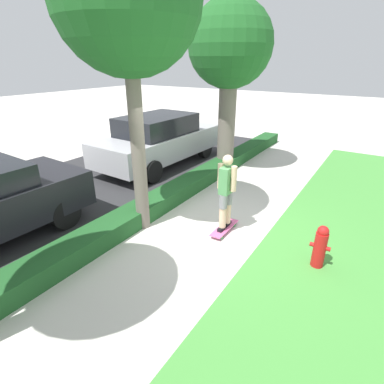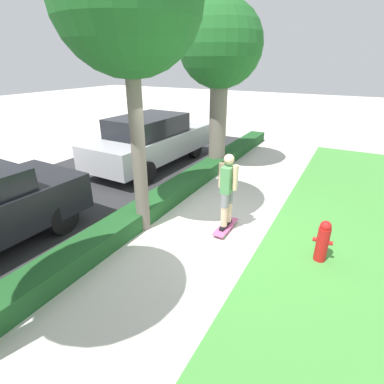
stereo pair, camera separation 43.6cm
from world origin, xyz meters
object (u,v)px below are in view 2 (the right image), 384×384
Objects in this scene: skater_person at (227,190)px; parked_car_middle at (151,140)px; skateboard at (226,227)px; tree_mid at (127,0)px; tree_far at (220,49)px; fire_hydrant at (323,241)px.

skater_person is 4.74m from parked_car_middle.
tree_mid is (-0.75, 1.56, 4.09)m from skateboard.
skater_person is at bearing -152.78° from tree_far.
parked_car_middle is at bearing 54.64° from skater_person.
skateboard is at bearing 85.20° from fire_hydrant.
tree_mid reaches higher than fire_hydrant.
skateboard is at bearing 75.96° from skater_person.
tree_far is at bearing 27.22° from skateboard.
skater_person is at bearing -123.48° from parked_car_middle.
skateboard is 0.16× the size of tree_mid.
tree_mid is at bearing 115.62° from skater_person.
parked_car_middle reaches higher than skater_person.
tree_mid is at bearing 115.62° from skateboard.
fire_hydrant is at bearing -94.80° from skater_person.
skater_person is 3.67m from tree_mid.
tree_mid is 5.33m from parked_car_middle.
fire_hydrant is at bearing -94.80° from skateboard.
tree_far is at bearing -65.58° from parked_car_middle.
skateboard is 1.91m from fire_hydrant.
parked_car_middle is at bearing 63.20° from fire_hydrant.
fire_hydrant is at bearing -114.92° from parked_car_middle.
fire_hydrant is at bearing -135.16° from tree_far.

